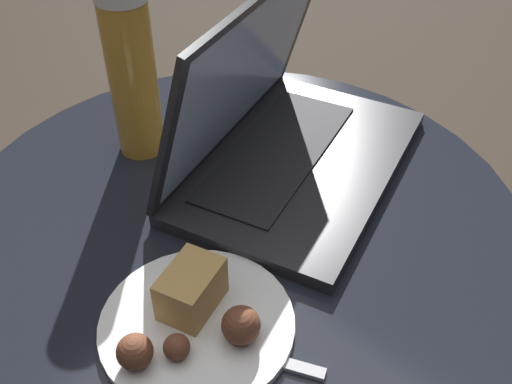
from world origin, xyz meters
name	(u,v)px	position (x,y,z in m)	size (l,w,h in m)	color
table	(238,299)	(0.00, 0.00, 0.40)	(0.70, 0.70, 0.57)	black
laptop	(282,134)	(0.11, 0.02, 0.62)	(0.40, 0.31, 0.24)	#232326
beer_glass	(132,71)	(0.02, 0.19, 0.69)	(0.06, 0.06, 0.24)	gold
snack_plate	(195,318)	(-0.15, -0.08, 0.58)	(0.20, 0.20, 0.06)	silver
fork	(229,348)	(-0.15, -0.13, 0.57)	(0.08, 0.16, 0.00)	#B2B2B7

